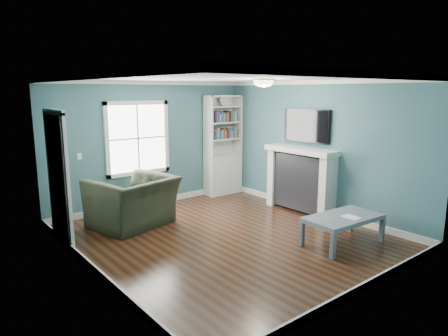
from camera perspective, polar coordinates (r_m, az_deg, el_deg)
floor at (r=6.76m, az=0.33°, el=-9.78°), size 5.00×5.00×0.00m
room_walls at (r=6.38m, az=0.34°, el=3.64°), size 5.00×5.00×5.00m
trim at (r=6.43m, az=0.34°, el=0.59°), size 4.50×5.00×2.60m
window at (r=8.31m, az=-12.22°, el=4.18°), size 1.40×0.06×1.50m
bookshelf at (r=9.34m, az=-0.17°, el=1.88°), size 0.90×0.35×2.31m
fireplace at (r=8.13m, az=10.87°, el=-1.75°), size 0.44×1.58×1.30m
tv at (r=8.05m, az=11.71°, el=5.96°), size 0.06×1.10×0.65m
door at (r=6.68m, az=-22.65°, el=-1.31°), size 0.12×0.98×2.17m
ceiling_fixture at (r=7.00m, az=5.67°, el=12.17°), size 0.38×0.38×0.15m
light_switch at (r=7.89m, az=-19.94°, el=1.58°), size 0.08×0.01×0.12m
recliner at (r=7.31m, az=-12.93°, el=-3.60°), size 1.53×1.19×1.19m
coffee_table at (r=6.62m, az=16.66°, el=-7.07°), size 1.30×0.77×0.46m
paper_sheet at (r=6.57m, az=17.69°, el=-6.70°), size 0.23×0.29×0.00m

